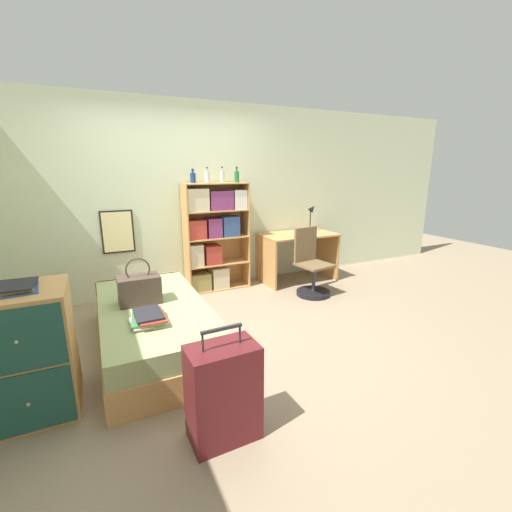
{
  "coord_description": "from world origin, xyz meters",
  "views": [
    {
      "loc": [
        -1.03,
        -3.17,
        1.71
      ],
      "look_at": [
        0.58,
        0.2,
        0.75
      ],
      "focal_mm": 24.0,
      "sensor_mm": 36.0,
      "label": 1
    }
  ],
  "objects_px": {
    "book_stack_on_bed": "(149,318)",
    "desk": "(297,248)",
    "handbag": "(139,289)",
    "bottle_blue": "(237,176)",
    "bed": "(154,325)",
    "suitcase": "(223,393)",
    "bottle_clear": "(222,176)",
    "desk_lamp": "(312,213)",
    "bottle_brown": "(207,177)",
    "magazine_pile_on_dresser": "(11,287)",
    "dresser": "(29,353)",
    "bookcase": "(213,235)",
    "bottle_green": "(193,177)",
    "desk_chair": "(311,273)"
  },
  "relations": [
    {
      "from": "book_stack_on_bed",
      "to": "desk",
      "type": "relative_size",
      "value": 0.31
    },
    {
      "from": "handbag",
      "to": "bottle_blue",
      "type": "bearing_deg",
      "value": 38.8
    },
    {
      "from": "bed",
      "to": "suitcase",
      "type": "xyz_separation_m",
      "value": [
        0.2,
        -1.4,
        0.1
      ]
    },
    {
      "from": "suitcase",
      "to": "handbag",
      "type": "bearing_deg",
      "value": 101.55
    },
    {
      "from": "suitcase",
      "to": "bottle_clear",
      "type": "xyz_separation_m",
      "value": [
        1.05,
        2.8,
        1.28
      ]
    },
    {
      "from": "desk_lamp",
      "to": "suitcase",
      "type": "bearing_deg",
      "value": -132.73
    },
    {
      "from": "bottle_brown",
      "to": "magazine_pile_on_dresser",
      "type": "bearing_deg",
      "value": -135.95
    },
    {
      "from": "handbag",
      "to": "bottle_clear",
      "type": "height_order",
      "value": "bottle_clear"
    },
    {
      "from": "bottle_blue",
      "to": "dresser",
      "type": "bearing_deg",
      "value": -141.36
    },
    {
      "from": "desk",
      "to": "desk_lamp",
      "type": "xyz_separation_m",
      "value": [
        0.32,
        0.12,
        0.52
      ]
    },
    {
      "from": "bottle_blue",
      "to": "magazine_pile_on_dresser",
      "type": "bearing_deg",
      "value": -142.14
    },
    {
      "from": "handbag",
      "to": "desk",
      "type": "xyz_separation_m",
      "value": [
        2.47,
        1.1,
        -0.08
      ]
    },
    {
      "from": "book_stack_on_bed",
      "to": "desk_lamp",
      "type": "bearing_deg",
      "value": 31.65
    },
    {
      "from": "bed",
      "to": "bookcase",
      "type": "bearing_deg",
      "value": 51.67
    },
    {
      "from": "bookcase",
      "to": "desk_lamp",
      "type": "xyz_separation_m",
      "value": [
        1.63,
        -0.05,
        0.23
      ]
    },
    {
      "from": "magazine_pile_on_dresser",
      "to": "desk_lamp",
      "type": "relative_size",
      "value": 0.91
    },
    {
      "from": "bottle_clear",
      "to": "desk",
      "type": "bearing_deg",
      "value": -11.26
    },
    {
      "from": "bottle_green",
      "to": "bottle_blue",
      "type": "bearing_deg",
      "value": -9.13
    },
    {
      "from": "handbag",
      "to": "book_stack_on_bed",
      "type": "xyz_separation_m",
      "value": [
        0.01,
        -0.5,
        -0.1
      ]
    },
    {
      "from": "bottle_brown",
      "to": "bottle_green",
      "type": "bearing_deg",
      "value": 170.49
    },
    {
      "from": "bottle_brown",
      "to": "desk",
      "type": "bearing_deg",
      "value": -8.11
    },
    {
      "from": "suitcase",
      "to": "desk",
      "type": "xyz_separation_m",
      "value": [
        2.17,
        2.58,
        0.19
      ]
    },
    {
      "from": "dresser",
      "to": "bookcase",
      "type": "xyz_separation_m",
      "value": [
        2.0,
        1.93,
        0.33
      ]
    },
    {
      "from": "desk",
      "to": "magazine_pile_on_dresser",
      "type": "bearing_deg",
      "value": -152.58
    },
    {
      "from": "bottle_clear",
      "to": "desk_chair",
      "type": "relative_size",
      "value": 0.23
    },
    {
      "from": "bottle_clear",
      "to": "handbag",
      "type": "bearing_deg",
      "value": -135.52
    },
    {
      "from": "handbag",
      "to": "suitcase",
      "type": "distance_m",
      "value": 1.53
    },
    {
      "from": "handbag",
      "to": "dresser",
      "type": "height_order",
      "value": "dresser"
    },
    {
      "from": "bottle_blue",
      "to": "book_stack_on_bed",
      "type": "bearing_deg",
      "value": -131.37
    },
    {
      "from": "desk_lamp",
      "to": "handbag",
      "type": "bearing_deg",
      "value": -156.41
    },
    {
      "from": "dresser",
      "to": "desk",
      "type": "height_order",
      "value": "dresser"
    },
    {
      "from": "bottle_brown",
      "to": "bottle_clear",
      "type": "xyz_separation_m",
      "value": [
        0.22,
        0.03,
        0.0
      ]
    },
    {
      "from": "bookcase",
      "to": "desk",
      "type": "distance_m",
      "value": 1.35
    },
    {
      "from": "magazine_pile_on_dresser",
      "to": "bottle_green",
      "type": "distance_m",
      "value": 2.74
    },
    {
      "from": "bed",
      "to": "desk",
      "type": "distance_m",
      "value": 2.67
    },
    {
      "from": "bottle_clear",
      "to": "bookcase",
      "type": "bearing_deg",
      "value": -164.13
    },
    {
      "from": "book_stack_on_bed",
      "to": "desk",
      "type": "distance_m",
      "value": 2.94
    },
    {
      "from": "bottle_clear",
      "to": "desk_lamp",
      "type": "bearing_deg",
      "value": -4.03
    },
    {
      "from": "desk_lamp",
      "to": "desk_chair",
      "type": "distance_m",
      "value": 1.15
    },
    {
      "from": "handbag",
      "to": "desk_chair",
      "type": "xyz_separation_m",
      "value": [
        2.31,
        0.48,
        -0.29
      ]
    },
    {
      "from": "bookcase",
      "to": "desk_chair",
      "type": "distance_m",
      "value": 1.48
    },
    {
      "from": "handbag",
      "to": "book_stack_on_bed",
      "type": "relative_size",
      "value": 1.27
    },
    {
      "from": "bottle_brown",
      "to": "desk",
      "type": "relative_size",
      "value": 0.18
    },
    {
      "from": "magazine_pile_on_dresser",
      "to": "bottle_green",
      "type": "bearing_deg",
      "value": 47.39
    },
    {
      "from": "handbag",
      "to": "bottle_brown",
      "type": "distance_m",
      "value": 1.99
    },
    {
      "from": "book_stack_on_bed",
      "to": "magazine_pile_on_dresser",
      "type": "bearing_deg",
      "value": -171.25
    },
    {
      "from": "dresser",
      "to": "bottle_green",
      "type": "distance_m",
      "value": 2.88
    },
    {
      "from": "bookcase",
      "to": "desk_chair",
      "type": "relative_size",
      "value": 1.64
    },
    {
      "from": "book_stack_on_bed",
      "to": "bottle_blue",
      "type": "bearing_deg",
      "value": 48.63
    },
    {
      "from": "magazine_pile_on_dresser",
      "to": "suitcase",
      "type": "bearing_deg",
      "value": -35.91
    }
  ]
}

